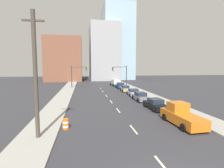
# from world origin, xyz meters

# --- Properties ---
(sidewalk_left) EXTENTS (3.18, 94.61, 0.13)m
(sidewalk_left) POSITION_xyz_m (-8.27, 47.31, 0.06)
(sidewalk_left) COLOR #9E9B93
(sidewalk_left) RESTS_ON ground
(sidewalk_right) EXTENTS (3.18, 94.61, 0.13)m
(sidewalk_right) POSITION_xyz_m (8.27, 47.31, 0.06)
(sidewalk_right) COLOR #9E9B93
(sidewalk_right) RESTS_ON ground
(lane_stripe_at_2m) EXTENTS (0.16, 2.40, 0.01)m
(lane_stripe_at_2m) POSITION_xyz_m (0.00, 2.00, 0.00)
(lane_stripe_at_2m) COLOR beige
(lane_stripe_at_2m) RESTS_ON ground
(lane_stripe_at_8m) EXTENTS (0.16, 2.40, 0.01)m
(lane_stripe_at_8m) POSITION_xyz_m (0.00, 8.02, 0.00)
(lane_stripe_at_8m) COLOR beige
(lane_stripe_at_8m) RESTS_ON ground
(lane_stripe_at_15m) EXTENTS (0.16, 2.40, 0.01)m
(lane_stripe_at_15m) POSITION_xyz_m (0.00, 15.03, 0.00)
(lane_stripe_at_15m) COLOR beige
(lane_stripe_at_15m) RESTS_ON ground
(lane_stripe_at_21m) EXTENTS (0.16, 2.40, 0.01)m
(lane_stripe_at_21m) POSITION_xyz_m (0.00, 20.85, 0.00)
(lane_stripe_at_21m) COLOR beige
(lane_stripe_at_21m) RESTS_ON ground
(lane_stripe_at_27m) EXTENTS (0.16, 2.40, 0.01)m
(lane_stripe_at_27m) POSITION_xyz_m (0.00, 26.73, 0.00)
(lane_stripe_at_27m) COLOR beige
(lane_stripe_at_27m) RESTS_ON ground
(lane_stripe_at_33m) EXTENTS (0.16, 2.40, 0.01)m
(lane_stripe_at_33m) POSITION_xyz_m (0.00, 32.89, 0.00)
(lane_stripe_at_33m) COLOR beige
(lane_stripe_at_33m) RESTS_ON ground
(lane_stripe_at_39m) EXTENTS (0.16, 2.40, 0.01)m
(lane_stripe_at_39m) POSITION_xyz_m (0.00, 38.50, 0.00)
(lane_stripe_at_39m) COLOR beige
(lane_stripe_at_39m) RESTS_ON ground
(building_brick_left) EXTENTS (14.00, 16.00, 17.12)m
(building_brick_left) POSITION_xyz_m (-11.87, 67.33, 8.56)
(building_brick_left) COLOR brown
(building_brick_left) RESTS_ON ground
(building_office_center) EXTENTS (12.00, 20.00, 23.44)m
(building_office_center) POSITION_xyz_m (4.64, 71.33, 11.72)
(building_office_center) COLOR #99999E
(building_office_center) RESTS_ON ground
(building_glass_right) EXTENTS (13.00, 20.00, 32.88)m
(building_glass_right) POSITION_xyz_m (11.33, 75.33, 16.44)
(building_glass_right) COLOR #99B7CC
(building_glass_right) RESTS_ON ground
(traffic_signal_left) EXTENTS (4.23, 0.35, 6.02)m
(traffic_signal_left) POSITION_xyz_m (-6.32, 41.20, 3.90)
(traffic_signal_left) COLOR #38383D
(traffic_signal_left) RESTS_ON ground
(traffic_signal_right) EXTENTS (4.23, 0.35, 6.02)m
(traffic_signal_right) POSITION_xyz_m (6.46, 41.20, 3.90)
(traffic_signal_right) COLOR #38383D
(traffic_signal_right) RESTS_ON ground
(utility_pole_left_near) EXTENTS (1.60, 0.32, 9.94)m
(utility_pole_left_near) POSITION_xyz_m (-8.08, 7.26, 5.09)
(utility_pole_left_near) COLOR #473D33
(utility_pole_left_near) RESTS_ON ground
(traffic_barrel) EXTENTS (0.56, 0.56, 0.95)m
(traffic_barrel) POSITION_xyz_m (-6.12, 9.12, 0.47)
(traffic_barrel) COLOR orange
(traffic_barrel) RESTS_ON ground
(pickup_truck_orange) EXTENTS (2.39, 5.43, 2.10)m
(pickup_truck_orange) POSITION_xyz_m (5.09, 8.63, 0.86)
(pickup_truck_orange) COLOR orange
(pickup_truck_orange) RESTS_ON ground
(sedan_black) EXTENTS (2.19, 4.57, 1.43)m
(sedan_black) POSITION_xyz_m (5.08, 14.90, 0.65)
(sedan_black) COLOR black
(sedan_black) RESTS_ON ground
(sedan_gray) EXTENTS (2.16, 4.49, 1.43)m
(sedan_gray) POSITION_xyz_m (5.04, 20.97, 0.66)
(sedan_gray) COLOR slate
(sedan_gray) RESTS_ON ground
(sedan_silver) EXTENTS (2.37, 4.39, 1.36)m
(sedan_silver) POSITION_xyz_m (5.31, 26.11, 0.63)
(sedan_silver) COLOR #B2B2BC
(sedan_silver) RESTS_ON ground
(sedan_tan) EXTENTS (2.14, 4.57, 1.43)m
(sedan_tan) POSITION_xyz_m (5.13, 32.07, 0.65)
(sedan_tan) COLOR tan
(sedan_tan) RESTS_ON ground
(sedan_blue) EXTENTS (2.21, 4.26, 1.49)m
(sedan_blue) POSITION_xyz_m (5.28, 38.16, 0.68)
(sedan_blue) COLOR navy
(sedan_blue) RESTS_ON ground
(box_truck_green) EXTENTS (2.65, 6.23, 1.83)m
(box_truck_green) POSITION_xyz_m (5.15, 44.36, 0.87)
(box_truck_green) COLOR #1E6033
(box_truck_green) RESTS_ON ground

